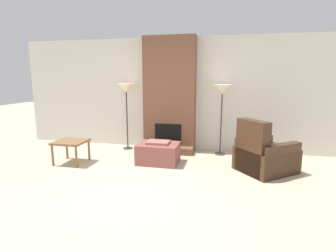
# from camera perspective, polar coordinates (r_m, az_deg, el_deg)

# --- Properties ---
(ground_plane) EXTENTS (24.00, 24.00, 0.00)m
(ground_plane) POSITION_cam_1_polar(r_m,az_deg,el_deg) (4.05, -7.31, -14.40)
(ground_plane) COLOR beige
(wall_back) EXTENTS (7.56, 0.06, 2.60)m
(wall_back) POSITION_cam_1_polar(r_m,az_deg,el_deg) (6.26, 0.76, 6.94)
(wall_back) COLOR silver
(wall_back) RESTS_ON ground_plane
(fireplace) EXTENTS (1.18, 0.61, 2.60)m
(fireplace) POSITION_cam_1_polar(r_m,az_deg,el_deg) (6.05, 0.34, 6.29)
(fireplace) COLOR brown
(fireplace) RESTS_ON ground_plane
(ottoman) EXTENTS (0.80, 0.61, 0.45)m
(ottoman) POSITION_cam_1_polar(r_m,az_deg,el_deg) (5.28, -2.13, -5.85)
(ottoman) COLOR #8C4C47
(ottoman) RESTS_ON ground_plane
(armchair) EXTENTS (1.20, 1.19, 0.98)m
(armchair) POSITION_cam_1_polar(r_m,az_deg,el_deg) (5.07, 20.01, -6.17)
(armchair) COLOR #422819
(armchair) RESTS_ON ground_plane
(side_table) EXTENTS (0.59, 0.55, 0.46)m
(side_table) POSITION_cam_1_polar(r_m,az_deg,el_deg) (5.57, -20.41, -3.69)
(side_table) COLOR brown
(side_table) RESTS_ON ground_plane
(floor_lamp_left) EXTENTS (0.42, 0.42, 1.55)m
(floor_lamp_left) POSITION_cam_1_polar(r_m,az_deg,el_deg) (6.21, -9.09, 7.61)
(floor_lamp_left) COLOR #333333
(floor_lamp_left) RESTS_ON ground_plane
(floor_lamp_right) EXTENTS (0.42, 0.42, 1.54)m
(floor_lamp_right) POSITION_cam_1_polar(r_m,az_deg,el_deg) (5.78, 11.73, 7.22)
(floor_lamp_right) COLOR #333333
(floor_lamp_right) RESTS_ON ground_plane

